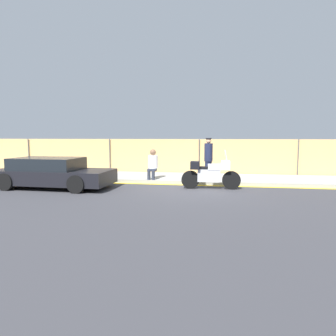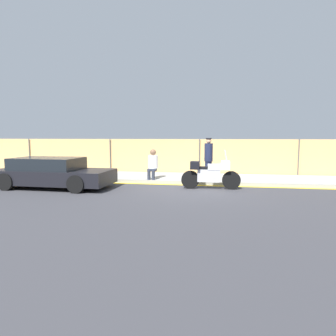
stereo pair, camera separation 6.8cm
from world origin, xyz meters
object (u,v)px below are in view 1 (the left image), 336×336
Objects in this scene: motorcycle at (210,173)px; person_seated_on_curb at (153,163)px; parked_car_left_down_street at (52,173)px; officer_standing at (208,158)px.

motorcycle is 2.91m from person_seated_on_curb.
parked_car_left_down_street is (-6.27, -0.77, -0.03)m from motorcycle.
officer_standing reaches higher than person_seated_on_curb.
officer_standing reaches higher than motorcycle.
officer_standing is at bearing 22.92° from parked_car_left_down_street.
person_seated_on_curb is at bearing -172.61° from officer_standing.
motorcycle is at bearing 8.61° from parked_car_left_down_street.
motorcycle is 0.49× the size of parked_car_left_down_street.
officer_standing is 0.38× the size of parked_car_left_down_street.
person_seated_on_curb is at bearing 31.05° from parked_car_left_down_street.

